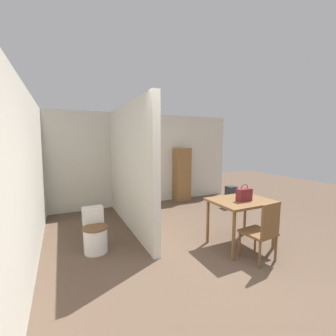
{
  "coord_description": "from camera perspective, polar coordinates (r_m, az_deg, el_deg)",
  "views": [
    {
      "loc": [
        -1.98,
        -1.84,
        1.79
      ],
      "look_at": [
        -0.05,
        2.18,
        1.23
      ],
      "focal_mm": 24.0,
      "sensor_mm": 36.0,
      "label": 1
    }
  ],
  "objects": [
    {
      "name": "handbag",
      "position": [
        3.89,
        18.77,
        -6.41
      ],
      "size": [
        0.26,
        0.11,
        0.28
      ],
      "color": "maroon",
      "rests_on": "dining_table"
    },
    {
      "name": "wall_left",
      "position": [
        3.95,
        -31.69,
        -1.81
      ],
      "size": [
        0.12,
        5.08,
        2.5
      ],
      "color": "beige",
      "rests_on": "ground_plane"
    },
    {
      "name": "ground_plane",
      "position": [
        3.24,
        20.02,
        -26.81
      ],
      "size": [
        16.0,
        16.0,
        0.0
      ],
      "primitive_type": "plane",
      "color": "brown"
    },
    {
      "name": "partition_wall",
      "position": [
        4.64,
        -9.92,
        0.33
      ],
      "size": [
        0.12,
        2.97,
        2.5
      ],
      "color": "beige",
      "rests_on": "ground_plane"
    },
    {
      "name": "wooden_cabinet",
      "position": [
        6.65,
        3.55,
        -1.62
      ],
      "size": [
        0.45,
        0.36,
        1.56
      ],
      "color": "brown",
      "rests_on": "ground_plane"
    },
    {
      "name": "dining_table",
      "position": [
        4.0,
        17.99,
        -9.09
      ],
      "size": [
        0.98,
        0.77,
        0.8
      ],
      "color": "brown",
      "rests_on": "ground_plane"
    },
    {
      "name": "toilet",
      "position": [
        3.97,
        -18.07,
        -15.54
      ],
      "size": [
        0.39,
        0.54,
        0.67
      ],
      "color": "white",
      "rests_on": "ground_plane"
    },
    {
      "name": "wooden_chair",
      "position": [
        3.68,
        22.92,
        -14.28
      ],
      "size": [
        0.46,
        0.46,
        0.91
      ],
      "rotation": [
        0.0,
        0.0,
        0.08
      ],
      "color": "brown",
      "rests_on": "ground_plane"
    },
    {
      "name": "wall_back",
      "position": [
        6.33,
        -7.23,
        2.16
      ],
      "size": [
        5.72,
        0.12,
        2.5
      ],
      "color": "beige",
      "rests_on": "ground_plane"
    },
    {
      "name": "space_heater",
      "position": [
        6.34,
        15.68,
        -6.96
      ],
      "size": [
        0.25,
        0.23,
        0.56
      ],
      "color": "#2D2D33",
      "rests_on": "ground_plane"
    }
  ]
}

